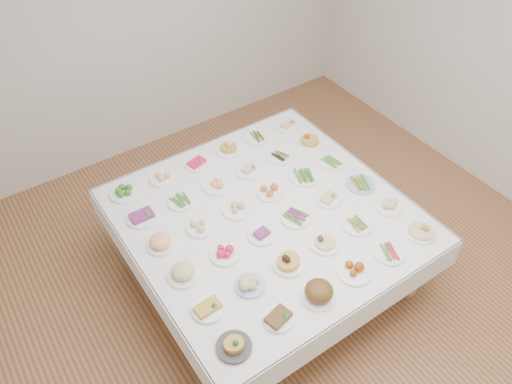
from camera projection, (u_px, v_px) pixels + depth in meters
room_envelope at (303, 105)px, 3.24m from camera, size 5.02×5.02×2.81m
display_table at (266, 220)px, 4.07m from camera, size 2.18×2.18×0.75m
dish_0 at (234, 344)px, 3.14m from camera, size 0.23×0.23×0.12m
dish_1 at (278, 317)px, 3.29m from camera, size 0.21×0.21×0.10m
dish_2 at (319, 291)px, 3.40m from camera, size 0.24×0.24×0.15m
dish_3 at (355, 269)px, 3.56m from camera, size 0.24×0.24×0.11m
dish_4 at (389, 252)px, 3.71m from camera, size 0.25×0.23×0.06m
dish_5 at (422, 228)px, 3.83m from camera, size 0.23×0.23×0.14m
dish_6 at (208, 307)px, 3.35m from camera, size 0.22×0.22×0.10m
dish_7 at (250, 283)px, 3.48m from camera, size 0.21×0.21×0.10m
dish_8 at (289, 259)px, 3.60m from camera, size 0.24×0.23×0.14m
dish_9 at (325, 240)px, 3.75m from camera, size 0.22×0.22×0.12m
dish_10 at (357, 224)px, 3.92m from camera, size 0.24×0.24×0.05m
dish_11 at (389, 205)px, 4.05m from camera, size 0.21×0.21×0.09m
dish_12 at (183, 271)px, 3.54m from camera, size 0.24×0.24×0.14m
dish_13 at (225, 252)px, 3.69m from camera, size 0.22×0.22×0.10m
dish_14 at (262, 234)px, 3.83m from camera, size 0.21×0.21×0.08m
dish_15 at (296, 216)px, 3.97m from camera, size 0.25×0.24×0.06m
dish_16 at (328, 198)px, 4.12m from camera, size 0.21×0.21×0.08m
dish_17 at (361, 183)px, 4.25m from camera, size 0.26×0.24×0.06m
dish_18 at (160, 241)px, 3.74m from camera, size 0.22×0.22×0.12m
dish_19 at (200, 225)px, 3.88m from camera, size 0.22×0.22×0.10m
dish_20 at (237, 207)px, 4.03m from camera, size 0.24×0.24×0.10m
dish_21 at (270, 190)px, 4.17m from camera, size 0.22×0.22×0.10m
dish_22 at (304, 176)px, 4.32m from camera, size 0.27×0.24×0.06m
dish_23 at (332, 162)px, 4.46m from camera, size 0.22×0.22×0.05m
dish_24 at (141, 215)px, 3.96m from camera, size 0.24×0.24×0.11m
dish_25 at (181, 201)px, 4.11m from camera, size 0.22×0.22×0.05m
dish_26 at (216, 183)px, 4.23m from camera, size 0.24×0.24×0.10m
dish_27 at (249, 169)px, 4.37m from camera, size 0.23×0.23×0.09m
dish_28 at (280, 156)px, 4.52m from camera, size 0.23×0.23×0.05m
dish_29 at (310, 139)px, 4.64m from camera, size 0.21×0.21×0.13m
dish_30 at (124, 190)px, 4.16m from camera, size 0.23×0.23×0.11m
dish_31 at (162, 177)px, 4.30m from camera, size 0.22×0.22×0.08m
dish_32 at (197, 162)px, 4.44m from camera, size 0.22×0.22×0.09m
dish_33 at (229, 146)px, 4.56m from camera, size 0.24×0.24×0.14m
dish_34 at (258, 137)px, 4.73m from camera, size 0.24×0.24×0.06m
dish_35 at (288, 124)px, 4.85m from camera, size 0.23×0.23×0.10m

